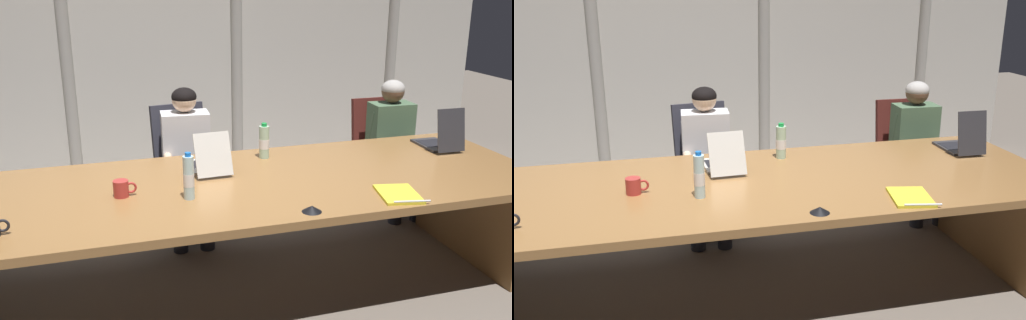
# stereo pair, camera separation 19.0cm
# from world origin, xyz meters

# --- Properties ---
(ground_plane) EXTENTS (14.70, 14.70, 0.00)m
(ground_plane) POSITION_xyz_m (0.00, 0.00, 0.00)
(ground_plane) COLOR #6B6056
(conference_table) EXTENTS (4.23, 1.32, 0.74)m
(conference_table) POSITION_xyz_m (0.00, 0.00, 0.60)
(conference_table) COLOR olive
(conference_table) RESTS_ON ground_plane
(curtain_backdrop) EXTENTS (7.35, 0.17, 2.68)m
(curtain_backdrop) POSITION_xyz_m (-0.00, 2.64, 1.34)
(curtain_backdrop) COLOR beige
(curtain_backdrop) RESTS_ON ground_plane
(laptop_left_mid) EXTENTS (0.25, 0.42, 0.28)m
(laptop_left_mid) POSITION_xyz_m (0.03, 0.29, 0.79)
(laptop_left_mid) COLOR beige
(laptop_left_mid) RESTS_ON conference_table
(laptop_center) EXTENTS (0.23, 0.39, 0.32)m
(laptop_center) POSITION_xyz_m (1.77, 0.28, 0.80)
(laptop_center) COLOR #2D2D33
(laptop_center) RESTS_ON conference_table
(office_chair_left_mid) EXTENTS (0.60, 0.61, 0.98)m
(office_chair_left_mid) POSITION_xyz_m (0.02, 1.08, 0.37)
(office_chair_left_mid) COLOR #2D2D38
(office_chair_left_mid) RESTS_ON ground_plane
(office_chair_center) EXTENTS (0.60, 0.60, 0.93)m
(office_chair_center) POSITION_xyz_m (1.76, 1.08, 0.35)
(office_chair_center) COLOR #511E19
(office_chair_center) RESTS_ON ground_plane
(person_left_mid) EXTENTS (0.40, 0.57, 1.16)m
(person_left_mid) POSITION_xyz_m (0.00, 0.92, 0.66)
(person_left_mid) COLOR silver
(person_left_mid) RESTS_ON ground_plane
(person_center) EXTENTS (0.38, 0.56, 1.13)m
(person_center) POSITION_xyz_m (1.78, 0.92, 0.64)
(person_center) COLOR #4C6B4C
(person_center) RESTS_ON ground_plane
(water_bottle_primary) EXTENTS (0.07, 0.07, 0.25)m
(water_bottle_primary) POSITION_xyz_m (0.47, 0.44, 0.85)
(water_bottle_primary) COLOR #ADD1B2
(water_bottle_primary) RESTS_ON conference_table
(water_bottle_secondary) EXTENTS (0.06, 0.06, 0.28)m
(water_bottle_secondary) POSITION_xyz_m (-0.18, -0.17, 0.87)
(water_bottle_secondary) COLOR silver
(water_bottle_secondary) RESTS_ON conference_table
(coffee_mug_far) EXTENTS (0.14, 0.09, 0.10)m
(coffee_mug_far) POSITION_xyz_m (-0.54, -0.03, 0.79)
(coffee_mug_far) COLOR #B2332D
(coffee_mug_far) RESTS_ON conference_table
(conference_mic_left_side) EXTENTS (0.11, 0.11, 0.03)m
(conference_mic_left_side) POSITION_xyz_m (0.42, -0.55, 0.76)
(conference_mic_left_side) COLOR black
(conference_mic_left_side) RESTS_ON conference_table
(spiral_notepad) EXTENTS (0.28, 0.34, 0.03)m
(spiral_notepad) POSITION_xyz_m (0.99, -0.48, 0.75)
(spiral_notepad) COLOR yellow
(spiral_notepad) RESTS_ON conference_table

